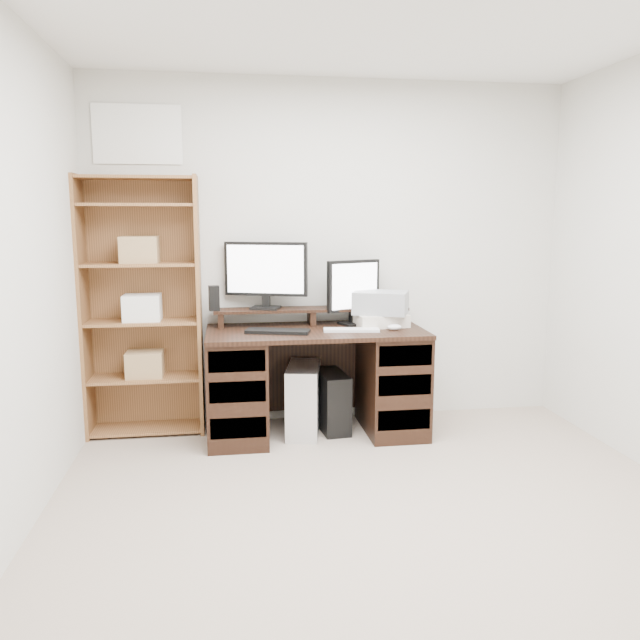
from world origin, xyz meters
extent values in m
cube|color=tan|center=(0.00, 0.00, -0.01)|extent=(3.50, 4.00, 0.02)
cube|color=beige|center=(0.00, 2.01, 1.25)|extent=(3.50, 0.02, 2.50)
cube|color=white|center=(-1.35, 1.99, 2.08)|extent=(0.60, 0.01, 0.40)
cube|color=black|center=(-0.17, 1.63, 0.73)|extent=(1.50, 0.70, 0.03)
cube|color=black|center=(-0.72, 1.63, 0.36)|extent=(0.40, 0.66, 0.72)
cube|color=black|center=(0.38, 1.63, 0.36)|extent=(0.40, 0.66, 0.72)
cube|color=black|center=(-0.17, 1.96, 0.40)|extent=(1.48, 0.02, 0.65)
cube|color=black|center=(-0.72, 1.30, 0.18)|extent=(0.36, 0.01, 0.14)
cube|color=black|center=(-0.72, 1.30, 0.42)|extent=(0.36, 0.01, 0.14)
cube|color=black|center=(-0.72, 1.30, 0.62)|extent=(0.36, 0.01, 0.14)
cube|color=black|center=(0.38, 1.30, 0.18)|extent=(0.36, 0.01, 0.14)
cube|color=black|center=(0.38, 1.30, 0.42)|extent=(0.36, 0.01, 0.14)
cube|color=black|center=(0.38, 1.30, 0.62)|extent=(0.36, 0.01, 0.14)
cube|color=black|center=(-0.82, 1.85, 0.80)|extent=(0.04, 0.20, 0.10)
cube|color=black|center=(-0.17, 1.85, 0.80)|extent=(0.04, 0.20, 0.10)
cube|color=black|center=(0.48, 1.85, 0.80)|extent=(0.04, 0.20, 0.10)
cube|color=black|center=(-0.17, 1.85, 0.86)|extent=(1.40, 0.22, 0.02)
cube|color=black|center=(-0.50, 1.84, 0.88)|extent=(0.23, 0.21, 0.02)
cube|color=black|center=(-0.49, 1.86, 0.94)|extent=(0.06, 0.05, 0.11)
cube|color=black|center=(-0.49, 1.86, 1.15)|extent=(0.58, 0.23, 0.38)
cube|color=white|center=(-0.50, 1.84, 1.15)|extent=(0.53, 0.18, 0.34)
cube|color=black|center=(0.14, 1.79, 0.76)|extent=(0.24, 0.22, 0.02)
cube|color=black|center=(0.13, 1.81, 0.82)|extent=(0.06, 0.05, 0.11)
cube|color=black|center=(0.13, 1.81, 1.03)|extent=(0.41, 0.19, 0.37)
cube|color=white|center=(0.14, 1.79, 1.03)|extent=(0.35, 0.14, 0.32)
cube|color=black|center=(-0.86, 1.82, 0.96)|extent=(0.08, 0.08, 0.18)
cube|color=black|center=(-0.44, 1.54, 0.76)|extent=(0.45, 0.25, 0.02)
cube|color=silver|center=(0.07, 1.53, 0.76)|extent=(0.39, 0.17, 0.02)
ellipsoid|color=silver|center=(0.37, 1.53, 0.77)|extent=(0.12, 0.10, 0.04)
cube|color=beige|center=(0.31, 1.71, 0.79)|extent=(0.38, 0.30, 0.09)
cube|color=gray|center=(0.31, 1.71, 0.92)|extent=(0.45, 0.39, 0.16)
cube|color=silver|center=(-0.25, 1.67, 0.24)|extent=(0.31, 0.52, 0.49)
cube|color=black|center=(-0.04, 1.70, 0.21)|extent=(0.22, 0.44, 0.42)
cube|color=#19FF33|center=(-0.02, 1.50, 0.30)|extent=(0.01, 0.01, 0.01)
cube|color=#915D33|center=(-1.74, 1.83, 0.90)|extent=(0.02, 0.30, 1.80)
cube|color=#915D33|center=(-0.96, 1.83, 0.90)|extent=(0.02, 0.30, 1.80)
cube|color=#915D33|center=(-1.35, 1.97, 0.90)|extent=(0.80, 0.01, 1.80)
cube|color=#915D33|center=(-1.35, 1.83, 0.03)|extent=(0.75, 0.28, 0.02)
cube|color=#915D33|center=(-1.35, 1.83, 0.40)|extent=(0.75, 0.28, 0.02)
cube|color=#915D33|center=(-1.35, 1.83, 0.80)|extent=(0.75, 0.28, 0.02)
cube|color=#915D33|center=(-1.35, 1.83, 1.20)|extent=(0.75, 0.28, 0.02)
cube|color=#915D33|center=(-1.35, 1.83, 1.60)|extent=(0.75, 0.28, 0.02)
cube|color=#915D33|center=(-1.35, 1.83, 1.78)|extent=(0.75, 0.28, 0.02)
cube|color=#A07F54|center=(-1.35, 1.83, 0.50)|extent=(0.25, 0.20, 0.18)
cube|color=white|center=(-1.35, 1.83, 0.90)|extent=(0.25, 0.20, 0.18)
cube|color=#A07F54|center=(-1.35, 1.83, 1.30)|extent=(0.25, 0.20, 0.18)
camera|label=1|loc=(-0.76, -2.57, 1.52)|focal=35.00mm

